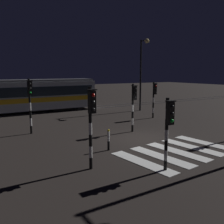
% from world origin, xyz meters
% --- Properties ---
extents(ground_plane, '(120.00, 120.00, 0.00)m').
position_xyz_m(ground_plane, '(0.00, 0.00, 0.00)').
color(ground_plane, black).
extents(rail_near, '(80.00, 0.12, 0.03)m').
position_xyz_m(rail_near, '(0.00, 12.80, 0.01)').
color(rail_near, '#59595E').
rests_on(rail_near, ground).
extents(rail_far, '(80.00, 0.12, 0.03)m').
position_xyz_m(rail_far, '(0.00, 14.24, 0.01)').
color(rail_far, '#59595E').
rests_on(rail_far, ground).
extents(crosswalk_zebra, '(6.09, 4.31, 0.02)m').
position_xyz_m(crosswalk_zebra, '(0.00, -2.90, 0.01)').
color(crosswalk_zebra, silver).
rests_on(crosswalk_zebra, ground).
extents(traffic_light_corner_near_left, '(0.36, 0.42, 3.43)m').
position_xyz_m(traffic_light_corner_near_left, '(-4.77, -2.75, 2.27)').
color(traffic_light_corner_near_left, black).
rests_on(traffic_light_corner_near_left, ground).
extents(traffic_light_corner_far_right, '(0.36, 0.42, 3.14)m').
position_xyz_m(traffic_light_corner_far_right, '(5.23, 5.01, 2.07)').
color(traffic_light_corner_far_right, black).
rests_on(traffic_light_corner_far_right, ground).
extents(traffic_light_corner_far_left, '(0.36, 0.42, 3.59)m').
position_xyz_m(traffic_light_corner_far_left, '(-5.35, 4.77, 2.37)').
color(traffic_light_corner_far_left, black).
rests_on(traffic_light_corner_far_left, ground).
extents(traffic_light_median_centre, '(0.36, 0.42, 3.22)m').
position_xyz_m(traffic_light_median_centre, '(0.64, 1.76, 2.13)').
color(traffic_light_median_centre, black).
rests_on(traffic_light_median_centre, ground).
extents(traffic_light_kerb_mid_left, '(0.36, 0.42, 3.01)m').
position_xyz_m(traffic_light_kerb_mid_left, '(-2.23, -4.50, 1.98)').
color(traffic_light_kerb_mid_left, black).
rests_on(traffic_light_kerb_mid_left, ground).
extents(street_lamp_trackside_right, '(0.44, 1.21, 7.18)m').
position_xyz_m(street_lamp_trackside_right, '(6.87, 8.83, 4.55)').
color(street_lamp_trackside_right, black).
rests_on(street_lamp_trackside_right, ground).
extents(tram, '(15.23, 2.58, 4.15)m').
position_xyz_m(tram, '(-4.27, 13.52, 1.75)').
color(tram, '#B2BCC1').
rests_on(tram, ground).
extents(bollard_island_edge, '(0.12, 0.12, 1.11)m').
position_xyz_m(bollard_island_edge, '(-2.85, -0.86, 0.56)').
color(bollard_island_edge, black).
rests_on(bollard_island_edge, ground).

